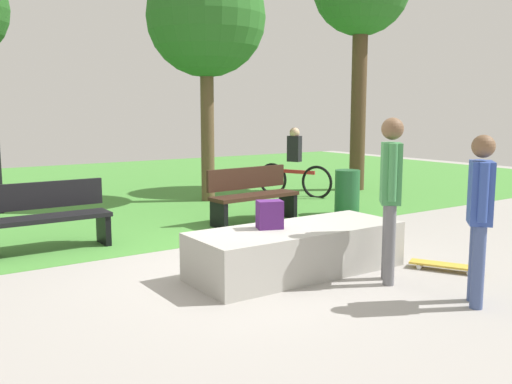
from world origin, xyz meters
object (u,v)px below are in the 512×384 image
(concrete_ledge, at_px, (297,250))
(park_bench_far_left, at_px, (47,215))
(skateboard_by_ledge, at_px, (445,265))
(skateboard_spare, at_px, (276,241))
(tree_tall_oak, at_px, (206,18))
(backpack_on_ledge, at_px, (270,215))
(skater_watching, at_px, (391,186))
(trash_bin, at_px, (347,192))
(park_bench_far_right, at_px, (252,194))
(skater_performing_trick, at_px, (480,208))
(cyclist_on_bicycle, at_px, (294,167))

(concrete_ledge, distance_m, park_bench_far_left, 3.43)
(skateboard_by_ledge, xyz_separation_m, skateboard_spare, (-0.91, 2.09, 0.00))
(park_bench_far_left, relative_size, tree_tall_oak, 0.33)
(backpack_on_ledge, bearing_deg, park_bench_far_left, -35.07)
(skater_watching, relative_size, trash_bin, 2.22)
(backpack_on_ledge, distance_m, park_bench_far_right, 3.06)
(trash_bin, bearing_deg, park_bench_far_left, 176.52)
(skater_watching, height_order, skateboard_spare, skater_watching)
(skater_performing_trick, bearing_deg, tree_tall_oak, 82.20)
(skater_watching, bearing_deg, tree_tall_oak, 79.52)
(skater_watching, relative_size, park_bench_far_left, 1.11)
(tree_tall_oak, xyz_separation_m, trash_bin, (1.30, -2.78, -3.27))
(backpack_on_ledge, relative_size, cyclist_on_bicycle, 0.19)
(skater_watching, distance_m, park_bench_far_right, 3.70)
(concrete_ledge, bearing_deg, trash_bin, 38.35)
(concrete_ledge, bearing_deg, cyclist_on_bicycle, 52.49)
(backpack_on_ledge, distance_m, skater_watching, 1.37)
(concrete_ledge, xyz_separation_m, skateboard_spare, (0.56, 1.18, -0.20))
(skater_watching, xyz_separation_m, trash_bin, (2.40, 3.21, -0.65))
(park_bench_far_left, height_order, park_bench_far_right, same)
(skateboard_spare, bearing_deg, tree_tall_oak, 73.97)
(park_bench_far_left, distance_m, trash_bin, 5.13)
(concrete_ledge, relative_size, trash_bin, 3.13)
(skateboard_by_ledge, distance_m, trash_bin, 3.64)
(backpack_on_ledge, xyz_separation_m, skater_performing_trick, (1.06, -1.94, 0.26))
(skateboard_spare, bearing_deg, concrete_ledge, -115.61)
(tree_tall_oak, height_order, cyclist_on_bicycle, tree_tall_oak)
(park_bench_far_right, bearing_deg, cyclist_on_bicycle, 39.07)
(skateboard_spare, height_order, cyclist_on_bicycle, cyclist_on_bicycle)
(concrete_ledge, height_order, park_bench_far_right, park_bench_far_right)
(park_bench_far_left, bearing_deg, skater_performing_trick, -57.52)
(skater_performing_trick, bearing_deg, skater_watching, 98.82)
(concrete_ledge, distance_m, skater_watching, 1.30)
(park_bench_far_left, relative_size, cyclist_on_bicycle, 0.95)
(skater_watching, distance_m, park_bench_far_left, 4.49)
(skater_performing_trick, distance_m, park_bench_far_right, 4.63)
(skateboard_by_ledge, distance_m, park_bench_far_left, 5.11)
(skater_watching, bearing_deg, trash_bin, 53.20)
(skateboard_by_ledge, xyz_separation_m, cyclist_on_bicycle, (2.13, 5.62, 0.57))
(skateboard_spare, relative_size, park_bench_far_left, 0.48)
(trash_bin, distance_m, cyclist_on_bicycle, 2.42)
(backpack_on_ledge, xyz_separation_m, tree_tall_oak, (2.01, 5.03, 2.97))
(concrete_ledge, relative_size, tree_tall_oak, 0.52)
(concrete_ledge, bearing_deg, park_bench_far_left, 128.25)
(cyclist_on_bicycle, bearing_deg, park_bench_far_left, -160.59)
(skater_performing_trick, relative_size, skateboard_by_ledge, 2.05)
(skater_performing_trick, relative_size, cyclist_on_bicycle, 0.97)
(skater_performing_trick, height_order, tree_tall_oak, tree_tall_oak)
(skater_performing_trick, bearing_deg, cyclist_on_bicycle, 66.32)
(skateboard_by_ledge, bearing_deg, tree_tall_oak, 87.85)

